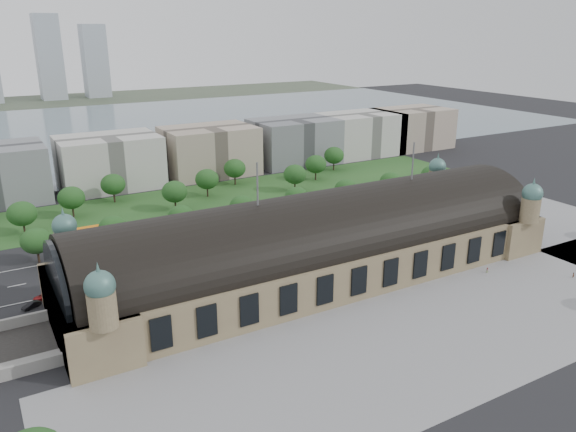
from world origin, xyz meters
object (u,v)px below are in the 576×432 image
traffic_car_6 (431,205)px  parked_car_1 (43,297)px  traffic_car_5 (374,213)px  petrol_station (89,233)px  parked_car_5 (234,262)px  parked_car_6 (230,257)px  pedestrian_0 (487,270)px  bus_mid (319,227)px  bus_west (227,246)px  pedestrian_1 (573,275)px  traffic_car_3 (191,238)px  parked_car_4 (184,267)px  traffic_car_2 (98,266)px  parked_car_3 (166,271)px  traffic_car_4 (252,249)px  bus_east (339,225)px  parked_car_2 (152,279)px  parked_car_0 (31,305)px

traffic_car_6 → parked_car_1: bearing=-90.0°
traffic_car_5 → parked_car_1: size_ratio=0.92×
petrol_station → parked_car_5: size_ratio=2.89×
parked_car_6 → pedestrian_0: pedestrian_0 is taller
traffic_car_5 → bus_mid: bus_mid is taller
bus_mid → bus_west: bearing=87.7°
pedestrian_1 → bus_mid: bearing=63.5°
traffic_car_3 → pedestrian_0: (68.77, -71.66, 0.06)m
parked_car_4 → pedestrian_0: pedestrian_0 is taller
petrol_station → parked_car_6: bearing=-48.3°
traffic_car_2 → parked_car_1: bearing=-50.9°
traffic_car_5 → parked_car_5: traffic_car_5 is taller
parked_car_3 → parked_car_5: parked_car_5 is taller
parked_car_1 → parked_car_3: (35.40, 0.00, -0.08)m
traffic_car_4 → parked_car_3: bearing=-86.4°
traffic_car_2 → traffic_car_4: traffic_car_2 is taller
bus_mid → pedestrian_1: 84.39m
traffic_car_3 → parked_car_6: 22.86m
bus_west → bus_east: bus_east is taller
parked_car_2 → parked_car_4: parked_car_4 is taller
bus_west → pedestrian_1: bearing=-132.6°
traffic_car_2 → pedestrian_0: (102.74, -62.93, 0.09)m
traffic_car_2 → parked_car_4: (23.04, -13.65, -0.03)m
traffic_car_2 → traffic_car_4: (48.35, -10.83, -0.06)m
traffic_car_6 → bus_west: (-94.46, -1.96, 0.85)m
petrol_station → bus_west: bearing=-41.2°
traffic_car_5 → traffic_car_6: traffic_car_6 is taller
traffic_car_4 → parked_car_4: parked_car_4 is taller
traffic_car_6 → pedestrian_0: bearing=-32.5°
traffic_car_4 → parked_car_0: (-69.60, -6.82, 0.14)m
pedestrian_0 → pedestrian_1: bearing=-17.6°
parked_car_2 → traffic_car_6: bearing=62.1°
parked_car_0 → parked_car_3: parked_car_0 is taller
traffic_car_2 → traffic_car_6: size_ratio=0.91×
parked_car_0 → traffic_car_4: bearing=67.7°
traffic_car_3 → bus_west: bus_west is taller
bus_west → traffic_car_5: bearing=-86.6°
traffic_car_3 → parked_car_0: 61.19m
parked_car_3 → traffic_car_4: bearing=60.9°
traffic_car_4 → traffic_car_5: 59.90m
bus_west → bus_mid: size_ratio=0.96×
traffic_car_5 → parked_car_2: traffic_car_5 is taller
traffic_car_6 → bus_east: bus_east is taller
petrol_station → parked_car_4: bearing=-63.3°
petrol_station → parked_car_5: 56.95m
traffic_car_4 → parked_car_5: bearing=-57.0°
traffic_car_2 → traffic_car_5: bearing=91.1°
bus_west → bus_east: bearing=-93.2°
traffic_car_3 → parked_car_1: traffic_car_3 is taller
parked_car_6 → traffic_car_3: bearing=161.2°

